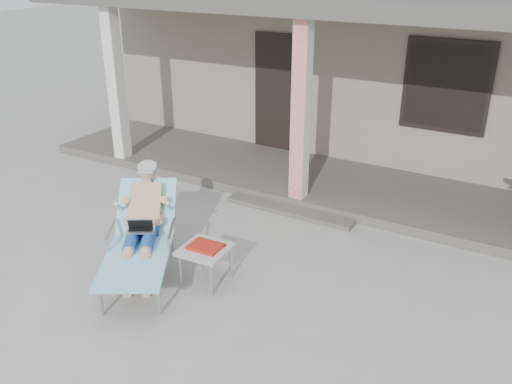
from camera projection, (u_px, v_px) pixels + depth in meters
The scene contains 7 objects.
ground at pixel (221, 271), 6.57m from camera, with size 60.00×60.00×0.00m, color #9E9E99.
house at pixel (393, 52), 11.04m from camera, with size 10.40×5.40×3.30m.
porch_deck at pixel (320, 182), 8.92m from camera, with size 10.00×2.00×0.15m, color #605B56.
porch_overhang at pixel (328, 9), 7.77m from camera, with size 10.00×2.30×2.85m.
porch_step at pixel (289, 210), 8.02m from camera, with size 2.00×0.30×0.07m, color #605B56.
lounger at pixel (140, 214), 6.30m from camera, with size 1.53×1.91×1.22m.
side_table at pixel (205, 251), 6.21m from camera, with size 0.55×0.55×0.48m.
Camera 1 is at (3.16, -4.66, 3.54)m, focal length 38.00 mm.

